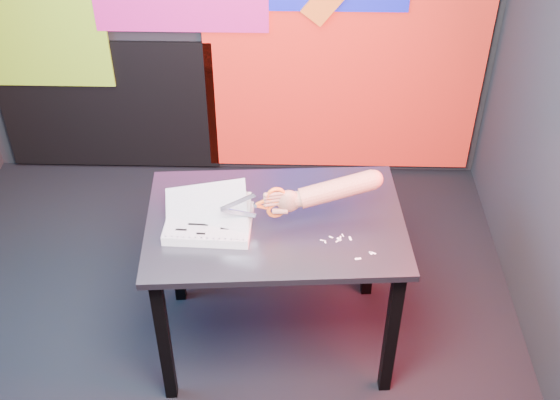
{
  "coord_description": "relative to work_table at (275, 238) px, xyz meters",
  "views": [
    {
      "loc": [
        0.38,
        -2.14,
        2.63
      ],
      "look_at": [
        0.32,
        0.07,
        0.87
      ],
      "focal_mm": 45.0,
      "sensor_mm": 36.0,
      "label": 1
    }
  ],
  "objects": [
    {
      "name": "room",
      "position": [
        -0.3,
        -0.09,
        0.7
      ],
      "size": [
        3.01,
        3.01,
        2.71
      ],
      "color": "black",
      "rests_on": "ground"
    },
    {
      "name": "printout_stack",
      "position": [
        -0.27,
        -0.05,
        0.13
      ],
      "size": [
        0.37,
        0.27,
        0.18
      ],
      "rotation": [
        0.0,
        0.0,
        -0.04
      ],
      "color": "silver",
      "rests_on": "work_table"
    },
    {
      "name": "paper_clippings",
      "position": [
        0.29,
        -0.15,
        0.11
      ],
      "size": [
        0.22,
        0.15,
        0.0
      ],
      "color": "silver",
      "rests_on": "work_table"
    },
    {
      "name": "hand_forearm",
      "position": [
        0.22,
        -0.01,
        0.26
      ],
      "size": [
        0.47,
        0.15,
        0.15
      ],
      "rotation": [
        0.0,
        0.0,
        0.22
      ],
      "color": "#A8705A",
      "rests_on": "work_table"
    },
    {
      "name": "scissors",
      "position": [
        -0.01,
        -0.06,
        0.24
      ],
      "size": [
        0.26,
        0.07,
        0.15
      ],
      "rotation": [
        0.0,
        0.0,
        0.22
      ],
      "color": "#B4B5C2",
      "rests_on": "printout_stack"
    },
    {
      "name": "work_table",
      "position": [
        0.0,
        0.0,
        0.0
      ],
      "size": [
        1.12,
        0.79,
        0.75
      ],
      "rotation": [
        0.0,
        0.0,
        0.07
      ],
      "color": "black",
      "rests_on": "ground"
    },
    {
      "name": "backdrop",
      "position": [
        -0.24,
        1.37,
        0.31
      ],
      "size": [
        2.88,
        0.05,
        2.08
      ],
      "color": "red",
      "rests_on": "ground"
    }
  ]
}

